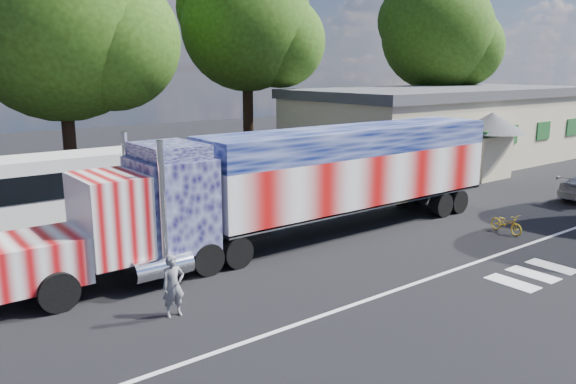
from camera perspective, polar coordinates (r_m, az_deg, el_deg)
ground at (r=19.68m, az=5.36°, el=-6.91°), size 100.00×100.00×0.00m
lane_markings at (r=18.59m, az=17.33°, el=-8.61°), size 30.00×2.67×0.01m
semi_truck at (r=21.43m, az=1.72°, el=1.17°), size 21.09×3.33×4.50m
coach_bus at (r=24.41m, az=-20.06°, el=0.19°), size 10.89×2.53×3.17m
hall_building at (r=40.93m, az=15.74°, el=6.53°), size 22.40×12.80×5.20m
woman at (r=15.42m, az=-11.57°, el=-9.33°), size 0.65×0.46×1.70m
bicycle at (r=24.31m, az=21.30°, el=-2.97°), size 0.75×1.58×0.80m
tree_far_ne at (r=48.32m, az=15.11°, el=15.16°), size 9.39×8.95×13.68m
tree_ne_a at (r=38.24m, az=-3.98°, el=16.48°), size 9.00×8.58×13.56m
tree_n_mid at (r=32.92m, az=-21.86°, el=15.68°), size 10.97×10.44×14.13m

